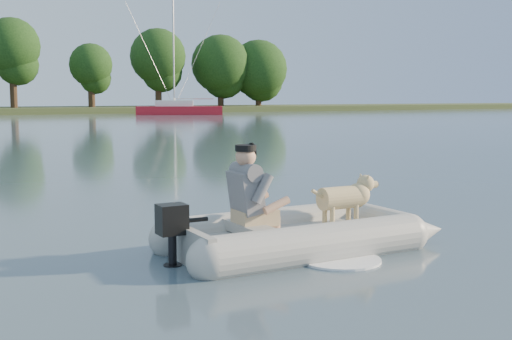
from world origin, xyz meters
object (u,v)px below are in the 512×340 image
sailboat (179,110)px  man (247,189)px  dog (341,202)px  dinghy (300,201)px

sailboat → man: bearing=-86.8°
man → dog: 1.32m
dinghy → sailboat: sailboat is taller
dog → sailboat: bearing=70.1°
dog → sailboat: sailboat is taller
dinghy → man: man is taller
dog → man: bearing=180.0°
man → sailboat: sailboat is taller
dinghy → sailboat: 53.37m
dinghy → sailboat: (17.49, 50.42, -0.09)m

